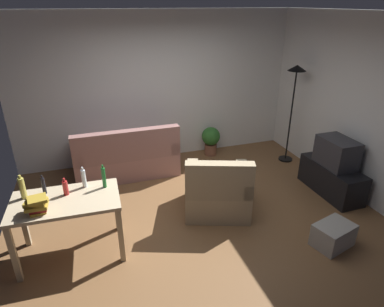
% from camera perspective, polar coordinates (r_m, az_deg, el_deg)
% --- Properties ---
extents(ground_plane, '(5.20, 4.40, 0.02)m').
position_cam_1_polar(ground_plane, '(4.86, 0.75, -10.70)').
color(ground_plane, brown).
extents(wall_rear, '(5.20, 0.10, 2.70)m').
position_cam_1_polar(wall_rear, '(6.25, -5.90, 11.13)').
color(wall_rear, white).
rests_on(wall_rear, ground_plane).
extents(wall_right, '(0.10, 4.40, 2.70)m').
position_cam_1_polar(wall_right, '(5.60, 27.08, 6.94)').
color(wall_right, silver).
rests_on(wall_right, ground_plane).
extents(couch, '(1.75, 0.84, 0.92)m').
position_cam_1_polar(couch, '(5.91, -11.16, -0.79)').
color(couch, '#996B66').
rests_on(couch, ground_plane).
extents(tv_stand, '(0.44, 1.10, 0.48)m').
position_cam_1_polar(tv_stand, '(5.72, 22.87, -4.04)').
color(tv_stand, black).
rests_on(tv_stand, ground_plane).
extents(tv, '(0.41, 0.60, 0.44)m').
position_cam_1_polar(tv, '(5.53, 23.67, 0.16)').
color(tv, '#2D2D33').
rests_on(tv, tv_stand).
extents(torchiere_lamp, '(0.32, 0.32, 1.81)m').
position_cam_1_polar(torchiere_lamp, '(6.25, 17.23, 10.75)').
color(torchiere_lamp, black).
rests_on(torchiere_lamp, ground_plane).
extents(desk, '(1.23, 0.74, 0.76)m').
position_cam_1_polar(desk, '(4.11, -20.78, -8.68)').
color(desk, '#C6B28E').
rests_on(desk, ground_plane).
extents(potted_plant, '(0.36, 0.36, 0.57)m').
position_cam_1_polar(potted_plant, '(6.56, 3.26, 2.50)').
color(potted_plant, brown).
rests_on(potted_plant, ground_plane).
extents(armchair, '(1.13, 1.10, 0.92)m').
position_cam_1_polar(armchair, '(4.79, 4.43, -6.61)').
color(armchair, tan).
rests_on(armchair, ground_plane).
extents(storage_box, '(0.55, 0.45, 0.30)m').
position_cam_1_polar(storage_box, '(4.61, 23.12, -12.78)').
color(storage_box, '#A8A399').
rests_on(storage_box, ground_plane).
extents(bottle_squat, '(0.07, 0.07, 0.29)m').
position_cam_1_polar(bottle_squat, '(4.21, -27.16, -5.31)').
color(bottle_squat, '#BCB24C').
rests_on(bottle_squat, desk).
extents(bottle_dark, '(0.04, 0.04, 0.24)m').
position_cam_1_polar(bottle_dark, '(4.22, -24.17, -5.04)').
color(bottle_dark, black).
rests_on(bottle_dark, desk).
extents(bottle_red, '(0.06, 0.06, 0.22)m').
position_cam_1_polar(bottle_red, '(4.10, -20.95, -5.51)').
color(bottle_red, '#AD2323').
rests_on(bottle_red, desk).
extents(bottle_clear, '(0.05, 0.05, 0.27)m').
position_cam_1_polar(bottle_clear, '(4.18, -18.12, -4.08)').
color(bottle_clear, silver).
rests_on(bottle_clear, desk).
extents(bottle_green, '(0.05, 0.05, 0.30)m').
position_cam_1_polar(bottle_green, '(4.10, -14.94, -3.98)').
color(bottle_green, '#1E722D').
rests_on(bottle_green, desk).
extents(book_stack, '(0.25, 0.21, 0.18)m').
position_cam_1_polar(book_stack, '(3.89, -25.13, -7.99)').
color(book_stack, '#B7932D').
rests_on(book_stack, desk).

